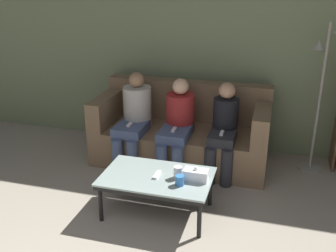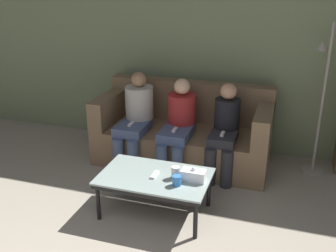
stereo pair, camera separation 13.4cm
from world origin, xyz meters
name	(u,v)px [view 2 (the right image)]	position (x,y,z in m)	size (l,w,h in m)	color
wall_back	(196,47)	(0.00, 3.91, 1.30)	(12.00, 0.06, 2.60)	#707F5B
couch	(184,133)	(0.00, 3.40, 0.34)	(2.04, 0.90, 0.92)	brown
coffee_table	(155,179)	(0.06, 2.19, 0.36)	(1.03, 0.64, 0.40)	#8C9E99
cup_near_left	(176,172)	(0.25, 2.20, 0.46)	(0.08, 0.08, 0.11)	silver
cup_near_right	(177,181)	(0.30, 2.08, 0.45)	(0.08, 0.08, 0.09)	#3372BF
tissue_box	(193,175)	(0.42, 2.21, 0.45)	(0.22, 0.12, 0.13)	white
game_remote	(155,175)	(0.06, 2.19, 0.41)	(0.04, 0.15, 0.02)	white
standing_lamp	(327,84)	(1.53, 3.54, 1.05)	(0.31, 0.26, 1.70)	gray
seated_person_left_end	(136,116)	(-0.53, 3.17, 0.58)	(0.33, 0.69, 1.08)	#47567A
seated_person_mid_left	(179,123)	(0.00, 3.16, 0.56)	(0.33, 0.70, 1.05)	#47567A
seated_person_mid_right	(225,129)	(0.53, 3.16, 0.55)	(0.31, 0.61, 1.04)	#28282D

